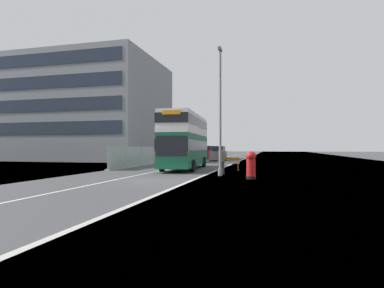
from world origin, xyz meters
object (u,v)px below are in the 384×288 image
red_pillar_postbox (251,164)px  roadworks_barrier (228,162)px  lamppost_foreground (220,115)px  car_receding_mid (208,153)px  double_decker_bus (185,140)px  pedestrian_at_kerb (222,162)px  car_oncoming_near (218,154)px

red_pillar_postbox → roadworks_barrier: bearing=108.7°
lamppost_foreground → car_receding_mid: 34.05m
double_decker_bus → pedestrian_at_kerb: 6.32m
car_oncoming_near → pedestrian_at_kerb: size_ratio=2.31×
car_oncoming_near → pedestrian_at_kerb: (4.06, -22.25, -0.11)m
roadworks_barrier → red_pillar_postbox: bearing=-71.3°
red_pillar_postbox → car_receding_mid: 35.97m
lamppost_foreground → red_pillar_postbox: bearing=-36.1°
double_decker_bus → car_oncoming_near: double_decker_bus is taller
pedestrian_at_kerb → double_decker_bus: bearing=131.7°
red_pillar_postbox → car_oncoming_near: (-6.29, 25.25, 0.06)m
double_decker_bus → roadworks_barrier: 4.43m
red_pillar_postbox → roadworks_barrier: (-2.32, 6.85, -0.25)m
roadworks_barrier → car_oncoming_near: size_ratio=0.45×
car_oncoming_near → pedestrian_at_kerb: 22.62m
car_oncoming_near → lamppost_foreground: bearing=-80.1°
red_pillar_postbox → car_receding_mid: (-9.83, 34.60, 0.11)m
double_decker_bus → red_pillar_postbox: bearing=-50.2°
lamppost_foreground → pedestrian_at_kerb: 3.54m
car_receding_mid → pedestrian_at_kerb: 32.51m
roadworks_barrier → car_oncoming_near: car_oncoming_near is taller
car_oncoming_near → car_receding_mid: 10.00m
lamppost_foreground → red_pillar_postbox: lamppost_foreground is taller
red_pillar_postbox → car_receding_mid: car_receding_mid is taller
car_oncoming_near → car_receding_mid: car_receding_mid is taller
lamppost_foreground → car_receding_mid: (-7.67, 33.03, -3.08)m
red_pillar_postbox → car_oncoming_near: bearing=104.0°
double_decker_bus → roadworks_barrier: bearing=-10.0°
pedestrian_at_kerb → lamppost_foreground: bearing=-87.1°
car_oncoming_near → car_receding_mid: bearing=110.7°
double_decker_bus → red_pillar_postbox: (6.28, -7.54, -1.62)m
double_decker_bus → red_pillar_postbox: size_ratio=6.41×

